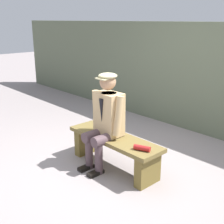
# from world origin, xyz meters

# --- Properties ---
(ground_plane) EXTENTS (30.00, 30.00, 0.00)m
(ground_plane) POSITION_xyz_m (0.00, 0.00, 0.00)
(ground_plane) COLOR gray
(bench) EXTENTS (1.50, 0.45, 0.47)m
(bench) POSITION_xyz_m (0.00, 0.00, 0.32)
(bench) COLOR brown
(bench) RESTS_ON ground
(seated_man) EXTENTS (0.56, 0.59, 1.35)m
(seated_man) POSITION_xyz_m (0.10, 0.06, 0.74)
(seated_man) COLOR tan
(seated_man) RESTS_ON ground
(rolled_magazine) EXTENTS (0.22, 0.14, 0.07)m
(rolled_magazine) POSITION_xyz_m (-0.57, 0.05, 0.50)
(rolled_magazine) COLOR #B21E1E
(rolled_magazine) RESTS_ON bench
(stadium_wall) EXTENTS (12.00, 0.24, 1.99)m
(stadium_wall) POSITION_xyz_m (0.00, -2.18, 0.99)
(stadium_wall) COLOR #5A634D
(stadium_wall) RESTS_ON ground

